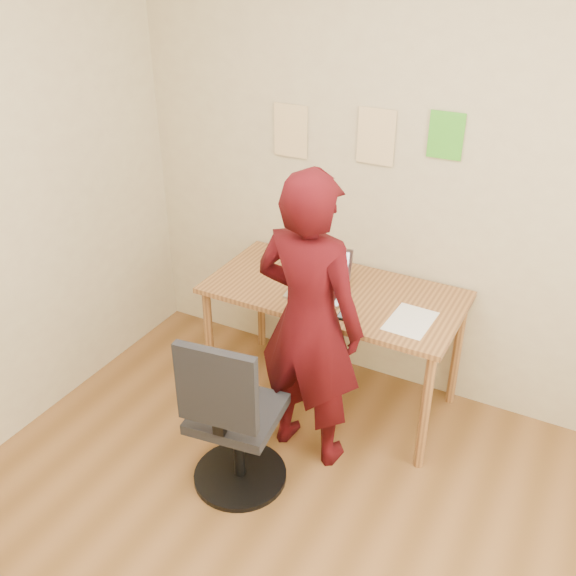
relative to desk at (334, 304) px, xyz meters
The scene contains 10 objects.
room 1.58m from the desk, 76.58° to the right, with size 3.58×3.58×2.78m.
desk is the anchor object (origin of this frame).
laptop 0.16m from the desk, 154.51° to the right, with size 0.34×0.31×0.22m.
paper_sheet 0.49m from the desk, 12.98° to the right, with size 0.21×0.30×0.00m, color white.
phone 0.28m from the desk, 53.25° to the right, with size 0.07×0.13×0.01m.
wall_note_left 1.01m from the desk, 142.27° to the left, with size 0.21×0.00×0.30m, color #EECA8E.
wall_note_mid 0.93m from the desk, 82.01° to the left, with size 0.21×0.00×0.30m, color #EECA8E.
wall_note_right 1.07m from the desk, 40.38° to the left, with size 0.18×0.00×0.24m, color green.
office_chair 0.92m from the desk, 98.28° to the right, with size 0.48×0.48×0.92m.
person 0.47m from the desk, 81.97° to the right, with size 0.58×0.38×1.59m, color #3E080C.
Camera 1 is at (0.89, -1.45, 2.48)m, focal length 40.00 mm.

